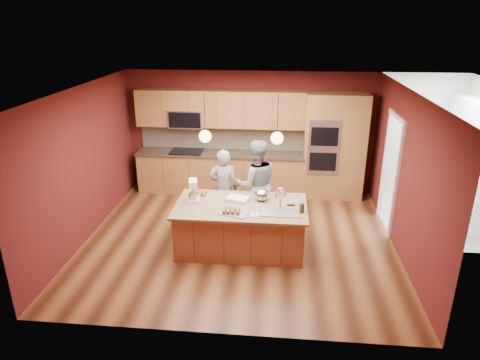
# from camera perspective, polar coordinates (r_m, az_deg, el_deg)

# --- Properties ---
(floor) EXTENTS (5.50, 5.50, 0.00)m
(floor) POSITION_cam_1_polar(r_m,az_deg,el_deg) (7.87, -0.10, -7.83)
(floor) COLOR #411F10
(floor) RESTS_ON ground
(ceiling) EXTENTS (5.50, 5.50, 0.00)m
(ceiling) POSITION_cam_1_polar(r_m,az_deg,el_deg) (6.97, -0.12, 11.97)
(ceiling) COLOR silver
(ceiling) RESTS_ON ground
(wall_back) EXTENTS (5.50, 0.00, 5.50)m
(wall_back) POSITION_cam_1_polar(r_m,az_deg,el_deg) (9.69, 1.35, 6.43)
(wall_back) COLOR #501617
(wall_back) RESTS_ON ground
(wall_front) EXTENTS (5.50, 0.00, 5.50)m
(wall_front) POSITION_cam_1_polar(r_m,az_deg,el_deg) (5.05, -2.92, -8.10)
(wall_front) COLOR #501617
(wall_front) RESTS_ON ground
(wall_left) EXTENTS (0.00, 5.00, 5.00)m
(wall_left) POSITION_cam_1_polar(r_m,az_deg,el_deg) (8.05, -20.01, 2.01)
(wall_left) COLOR #501617
(wall_left) RESTS_ON ground
(wall_right) EXTENTS (0.00, 5.00, 5.00)m
(wall_right) POSITION_cam_1_polar(r_m,az_deg,el_deg) (7.57, 21.09, 0.70)
(wall_right) COLOR #501617
(wall_right) RESTS_ON ground
(cabinet_run) EXTENTS (3.74, 0.64, 2.30)m
(cabinet_run) POSITION_cam_1_polar(r_m,az_deg,el_deg) (9.62, -2.83, 4.03)
(cabinet_run) COLOR brown
(cabinet_run) RESTS_ON floor
(oven_column) EXTENTS (1.30, 0.62, 2.30)m
(oven_column) POSITION_cam_1_polar(r_m,az_deg,el_deg) (9.50, 12.40, 4.38)
(oven_column) COLOR brown
(oven_column) RESTS_ON floor
(doorway_trim) EXTENTS (0.08, 1.11, 2.20)m
(doorway_trim) POSITION_cam_1_polar(r_m,az_deg,el_deg) (8.39, 19.35, 0.68)
(doorway_trim) COLOR silver
(doorway_trim) RESTS_ON wall_right
(pendant_left) EXTENTS (0.20, 0.20, 0.80)m
(pendant_left) POSITION_cam_1_polar(r_m,az_deg,el_deg) (6.89, -4.66, 5.86)
(pendant_left) COLOR black
(pendant_left) RESTS_ON ceiling
(pendant_right) EXTENTS (0.20, 0.20, 0.80)m
(pendant_right) POSITION_cam_1_polar(r_m,az_deg,el_deg) (6.78, 4.96, 5.61)
(pendant_right) COLOR black
(pendant_right) RESTS_ON ceiling
(island) EXTENTS (2.22, 1.25, 1.20)m
(island) POSITION_cam_1_polar(r_m,az_deg,el_deg) (7.39, 0.22, -6.20)
(island) COLOR brown
(island) RESTS_ON floor
(person_left) EXTENTS (0.58, 0.41, 1.52)m
(person_left) POSITION_cam_1_polar(r_m,az_deg,el_deg) (8.08, -2.23, -1.07)
(person_left) COLOR black
(person_left) RESTS_ON floor
(person_right) EXTENTS (0.97, 0.84, 1.71)m
(person_right) POSITION_cam_1_polar(r_m,az_deg,el_deg) (7.99, 2.12, -0.58)
(person_right) COLOR gray
(person_right) RESTS_ON floor
(stand_mixer) EXTENTS (0.25, 0.31, 0.39)m
(stand_mixer) POSITION_cam_1_polar(r_m,az_deg,el_deg) (7.34, -6.24, -1.65)
(stand_mixer) COLOR white
(stand_mixer) RESTS_ON island
(sheet_cake) EXTENTS (0.49, 0.42, 0.05)m
(sheet_cake) POSITION_cam_1_polar(r_m,az_deg,el_deg) (7.41, -0.32, -2.50)
(sheet_cake) COLOR #B9BBBF
(sheet_cake) RESTS_ON island
(cooling_rack) EXTENTS (0.52, 0.44, 0.02)m
(cooling_rack) POSITION_cam_1_polar(r_m,az_deg,el_deg) (6.93, -0.72, -4.39)
(cooling_rack) COLOR #B2B5B9
(cooling_rack) RESTS_ON island
(mixing_bowl) EXTENTS (0.26, 0.26, 0.22)m
(mixing_bowl) POSITION_cam_1_polar(r_m,az_deg,el_deg) (7.38, 2.90, -1.98)
(mixing_bowl) COLOR #B5B7BB
(mixing_bowl) RESTS_ON island
(plate) EXTENTS (0.16, 0.16, 0.01)m
(plate) POSITION_cam_1_polar(r_m,az_deg,el_deg) (6.88, 1.94, -4.63)
(plate) COLOR white
(plate) RESTS_ON island
(tumbler) EXTENTS (0.08, 0.08, 0.16)m
(tumbler) POSITION_cam_1_polar(r_m,az_deg,el_deg) (6.99, 8.25, -3.73)
(tumbler) COLOR #3D2C12
(tumbler) RESTS_ON island
(phone) EXTENTS (0.14, 0.09, 0.01)m
(phone) POSITION_cam_1_polar(r_m,az_deg,el_deg) (7.26, 6.80, -3.33)
(phone) COLOR black
(phone) RESTS_ON island
(cupcakes_left) EXTENTS (0.21, 0.21, 0.06)m
(cupcakes_left) POSITION_cam_1_polar(r_m,az_deg,el_deg) (7.66, -5.26, -1.72)
(cupcakes_left) COLOR #B18C3D
(cupcakes_left) RESTS_ON island
(cupcakes_rack) EXTENTS (0.30, 0.22, 0.07)m
(cupcakes_rack) POSITION_cam_1_polar(r_m,az_deg,el_deg) (6.92, -1.19, -4.06)
(cupcakes_rack) COLOR #B18C3D
(cupcakes_rack) RESTS_ON island
(cupcakes_right) EXTENTS (0.16, 0.24, 0.07)m
(cupcakes_right) POSITION_cam_1_polar(r_m,az_deg,el_deg) (7.61, 5.19, -1.84)
(cupcakes_right) COLOR #B18C3D
(cupcakes_right) RESTS_ON island
(washer) EXTENTS (0.86, 0.87, 1.09)m
(washer) POSITION_cam_1_polar(r_m,az_deg,el_deg) (9.03, 28.08, -2.70)
(washer) COLOR white
(washer) RESTS_ON floor
(dryer) EXTENTS (0.82, 0.84, 1.05)m
(dryer) POSITION_cam_1_polar(r_m,az_deg,el_deg) (9.70, 26.43, -0.97)
(dryer) COLOR white
(dryer) RESTS_ON floor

